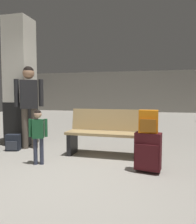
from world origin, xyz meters
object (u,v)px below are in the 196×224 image
at_px(structural_pillar, 20,83).
at_px(backpack_bright, 148,122).
at_px(bench, 109,133).
at_px(suitcase, 148,151).
at_px(backpack_dark_floor, 13,143).
at_px(child, 38,131).
at_px(adult, 29,98).

height_order(structural_pillar, backpack_bright, structural_pillar).
distance_m(bench, suitcase, 1.09).
distance_m(structural_pillar, backpack_dark_floor, 1.42).
relative_size(child, backpack_dark_floor, 2.71).
bearing_deg(bench, structural_pillar, 167.27).
relative_size(structural_pillar, child, 3.17).
bearing_deg(backpack_bright, bench, 133.74).
xyz_separation_m(structural_pillar, bench, (2.20, -0.50, -1.01)).
relative_size(bench, backpack_bright, 4.75).
relative_size(structural_pillar, bench, 1.81).
xyz_separation_m(structural_pillar, backpack_bright, (2.95, -1.28, -0.68)).
bearing_deg(structural_pillar, adult, -38.29).
distance_m(adult, backpack_dark_floor, 1.00).
height_order(adult, backpack_dark_floor, adult).
distance_m(structural_pillar, suitcase, 3.41).
bearing_deg(adult, child, -53.08).
bearing_deg(suitcase, backpack_dark_floor, 166.03).
bearing_deg(bench, backpack_bright, -46.26).
relative_size(suitcase, adult, 0.34).
xyz_separation_m(structural_pillar, backpack_dark_floor, (0.17, -0.59, -1.28)).
bearing_deg(suitcase, structural_pillar, 156.54).
distance_m(child, adult, 1.35).
distance_m(backpack_bright, child, 1.81).
height_order(structural_pillar, backpack_dark_floor, structural_pillar).
xyz_separation_m(backpack_bright, adult, (-2.54, 0.95, 0.33)).
bearing_deg(child, suitcase, 1.20).
distance_m(bench, adult, 1.91).
xyz_separation_m(structural_pillar, child, (1.16, -1.32, -0.88)).
bearing_deg(adult, backpack_dark_floor, -132.90).
relative_size(structural_pillar, backpack_dark_floor, 8.59).
bearing_deg(bench, suitcase, -46.28).
bearing_deg(backpack_bright, child, -178.82).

